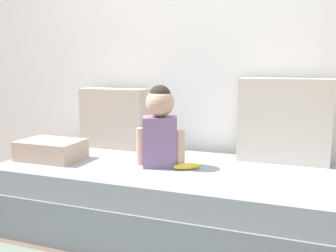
{
  "coord_description": "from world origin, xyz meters",
  "views": [
    {
      "loc": [
        0.74,
        -2.1,
        1.04
      ],
      "look_at": [
        -0.04,
        0.0,
        0.67
      ],
      "focal_mm": 39.99,
      "sensor_mm": 36.0,
      "label": 1
    }
  ],
  "objects_px": {
    "throw_pillow_right": "(284,121)",
    "folded_blanket": "(51,150)",
    "throw_pillow_left": "(114,118)",
    "banana": "(187,166)",
    "couch": "(175,200)",
    "toddler": "(160,125)"
  },
  "relations": [
    {
      "from": "banana",
      "to": "folded_blanket",
      "type": "distance_m",
      "value": 0.92
    },
    {
      "from": "toddler",
      "to": "throw_pillow_left",
      "type": "bearing_deg",
      "value": 144.4
    },
    {
      "from": "throw_pillow_left",
      "to": "banana",
      "type": "height_order",
      "value": "throw_pillow_left"
    },
    {
      "from": "couch",
      "to": "folded_blanket",
      "type": "relative_size",
      "value": 5.52
    },
    {
      "from": "couch",
      "to": "throw_pillow_left",
      "type": "height_order",
      "value": "throw_pillow_left"
    },
    {
      "from": "throw_pillow_left",
      "to": "banana",
      "type": "relative_size",
      "value": 2.94
    },
    {
      "from": "toddler",
      "to": "folded_blanket",
      "type": "relative_size",
      "value": 1.25
    },
    {
      "from": "throw_pillow_left",
      "to": "throw_pillow_right",
      "type": "xyz_separation_m",
      "value": [
        1.21,
        0.0,
        0.05
      ]
    },
    {
      "from": "couch",
      "to": "toddler",
      "type": "distance_m",
      "value": 0.48
    },
    {
      "from": "throw_pillow_left",
      "to": "banana",
      "type": "bearing_deg",
      "value": -29.07
    },
    {
      "from": "toddler",
      "to": "folded_blanket",
      "type": "xyz_separation_m",
      "value": [
        -0.73,
        -0.1,
        -0.19
      ]
    },
    {
      "from": "throw_pillow_right",
      "to": "banana",
      "type": "relative_size",
      "value": 3.31
    },
    {
      "from": "toddler",
      "to": "banana",
      "type": "relative_size",
      "value": 2.94
    },
    {
      "from": "throw_pillow_left",
      "to": "folded_blanket",
      "type": "height_order",
      "value": "throw_pillow_left"
    },
    {
      "from": "couch",
      "to": "toddler",
      "type": "height_order",
      "value": "toddler"
    },
    {
      "from": "throw_pillow_right",
      "to": "folded_blanket",
      "type": "height_order",
      "value": "throw_pillow_right"
    },
    {
      "from": "throw_pillow_right",
      "to": "folded_blanket",
      "type": "bearing_deg",
      "value": -161.96
    },
    {
      "from": "throw_pillow_left",
      "to": "throw_pillow_right",
      "type": "bearing_deg",
      "value": 0.0
    },
    {
      "from": "banana",
      "to": "folded_blanket",
      "type": "height_order",
      "value": "folded_blanket"
    },
    {
      "from": "couch",
      "to": "throw_pillow_right",
      "type": "relative_size",
      "value": 3.92
    },
    {
      "from": "couch",
      "to": "throw_pillow_right",
      "type": "xyz_separation_m",
      "value": [
        0.61,
        0.35,
        0.48
      ]
    },
    {
      "from": "throw_pillow_left",
      "to": "throw_pillow_right",
      "type": "relative_size",
      "value": 0.89
    }
  ]
}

